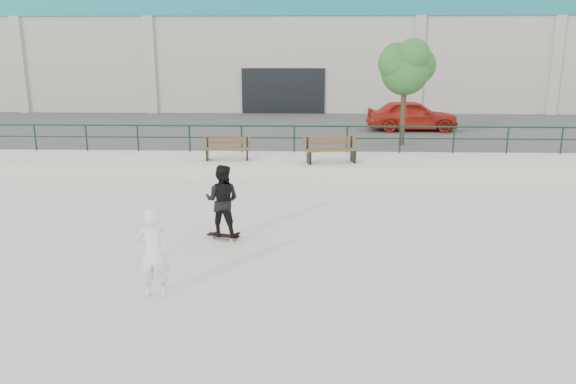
{
  "coord_description": "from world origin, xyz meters",
  "views": [
    {
      "loc": [
        1.53,
        -10.3,
        4.35
      ],
      "look_at": [
        1.08,
        2.0,
        1.19
      ],
      "focal_mm": 35.0,
      "sensor_mm": 36.0,
      "label": 1
    }
  ],
  "objects_px": {
    "bench_left": "(227,149)",
    "skateboard": "(223,236)",
    "tree": "(406,66)",
    "red_car": "(412,115)",
    "standing_skater": "(222,200)",
    "bench_right": "(331,150)",
    "seated_skater": "(153,253)"
  },
  "relations": [
    {
      "from": "red_car",
      "to": "bench_right",
      "type": "bearing_deg",
      "value": 151.6
    },
    {
      "from": "red_car",
      "to": "standing_skater",
      "type": "bearing_deg",
      "value": 153.98
    },
    {
      "from": "skateboard",
      "to": "seated_skater",
      "type": "bearing_deg",
      "value": -85.97
    },
    {
      "from": "tree",
      "to": "red_car",
      "type": "xyz_separation_m",
      "value": [
        1.12,
        4.26,
        -2.45
      ]
    },
    {
      "from": "skateboard",
      "to": "bench_right",
      "type": "bearing_deg",
      "value": 85.25
    },
    {
      "from": "bench_left",
      "to": "skateboard",
      "type": "xyz_separation_m",
      "value": [
        0.9,
        -7.12,
        -0.81
      ]
    },
    {
      "from": "bench_left",
      "to": "bench_right",
      "type": "relative_size",
      "value": 0.88
    },
    {
      "from": "standing_skater",
      "to": "red_car",
      "type": "bearing_deg",
      "value": -105.13
    },
    {
      "from": "bench_left",
      "to": "bench_right",
      "type": "distance_m",
      "value": 3.68
    },
    {
      "from": "bench_left",
      "to": "red_car",
      "type": "relative_size",
      "value": 0.4
    },
    {
      "from": "tree",
      "to": "seated_skater",
      "type": "xyz_separation_m",
      "value": [
        -6.59,
        -13.65,
        -2.87
      ]
    },
    {
      "from": "tree",
      "to": "skateboard",
      "type": "xyz_separation_m",
      "value": [
        -5.83,
        -10.48,
        -3.61
      ]
    },
    {
      "from": "tree",
      "to": "red_car",
      "type": "height_order",
      "value": "tree"
    },
    {
      "from": "bench_left",
      "to": "red_car",
      "type": "height_order",
      "value": "red_car"
    },
    {
      "from": "bench_left",
      "to": "bench_right",
      "type": "height_order",
      "value": "bench_right"
    },
    {
      "from": "standing_skater",
      "to": "bench_right",
      "type": "bearing_deg",
      "value": -102.18
    },
    {
      "from": "bench_left",
      "to": "red_car",
      "type": "bearing_deg",
      "value": 39.12
    },
    {
      "from": "tree",
      "to": "skateboard",
      "type": "height_order",
      "value": "tree"
    },
    {
      "from": "red_car",
      "to": "standing_skater",
      "type": "relative_size",
      "value": 2.56
    },
    {
      "from": "standing_skater",
      "to": "bench_left",
      "type": "bearing_deg",
      "value": -72.73
    },
    {
      "from": "skateboard",
      "to": "red_car",
      "type": "bearing_deg",
      "value": 82.3
    },
    {
      "from": "bench_right",
      "to": "red_car",
      "type": "height_order",
      "value": "red_car"
    },
    {
      "from": "bench_right",
      "to": "seated_skater",
      "type": "distance_m",
      "value": 10.51
    },
    {
      "from": "tree",
      "to": "bench_right",
      "type": "bearing_deg",
      "value": -129.38
    },
    {
      "from": "bench_left",
      "to": "seated_skater",
      "type": "xyz_separation_m",
      "value": [
        0.13,
        -10.28,
        -0.07
      ]
    },
    {
      "from": "bench_right",
      "to": "standing_skater",
      "type": "xyz_separation_m",
      "value": [
        -2.76,
        -6.74,
        0.01
      ]
    },
    {
      "from": "seated_skater",
      "to": "red_car",
      "type": "bearing_deg",
      "value": -116.06
    },
    {
      "from": "tree",
      "to": "seated_skater",
      "type": "relative_size",
      "value": 2.6
    },
    {
      "from": "skateboard",
      "to": "seated_skater",
      "type": "height_order",
      "value": "seated_skater"
    },
    {
      "from": "bench_right",
      "to": "seated_skater",
      "type": "height_order",
      "value": "seated_skater"
    },
    {
      "from": "skateboard",
      "to": "seated_skater",
      "type": "distance_m",
      "value": 3.34
    },
    {
      "from": "tree",
      "to": "bench_left",
      "type": "bearing_deg",
      "value": -153.44
    }
  ]
}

